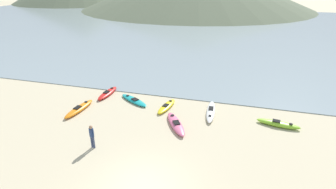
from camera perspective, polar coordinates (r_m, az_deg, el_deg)
ground_plane at (r=13.66m, az=-5.54°, el=-19.68°), size 400.00×400.00×0.00m
bay_water at (r=55.69m, az=11.61°, el=13.92°), size 160.00×70.00×0.06m
kayak_on_sand_0 at (r=19.77m, az=22.85°, el=-5.88°), size 2.93×1.17×0.40m
kayak_on_sand_1 at (r=20.13m, az=9.30°, el=-3.65°), size 0.83×3.58×0.36m
kayak_on_sand_2 at (r=20.67m, az=-0.32°, el=-2.59°), size 1.14×2.88×0.33m
kayak_on_sand_3 at (r=21.39m, az=-18.78°, el=-2.92°), size 0.93×3.37×0.38m
kayak_on_sand_4 at (r=18.27m, az=1.70°, el=-6.35°), size 2.30×3.26×0.38m
kayak_on_sand_5 at (r=21.91m, az=-7.43°, el=-1.23°), size 3.13×2.33×0.29m
kayak_on_sand_6 at (r=23.57m, az=-13.04°, el=0.30°), size 0.84×3.04×0.37m
person_near_foreground at (r=16.35m, az=-16.25°, el=-8.49°), size 0.31×0.27×1.54m
moored_boat_0 at (r=68.46m, az=-1.14°, el=16.55°), size 5.66×3.83×0.76m
moored_boat_2 at (r=75.45m, az=-9.92°, el=17.16°), size 4.72×3.58×1.96m
moored_boat_3 at (r=72.61m, az=12.62°, el=16.49°), size 2.81×5.67×0.86m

